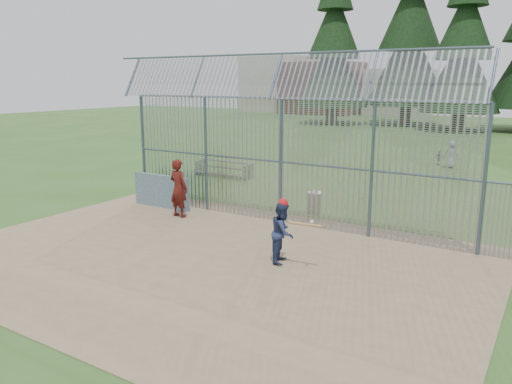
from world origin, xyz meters
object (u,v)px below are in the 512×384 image
Objects in this scene: trash_can at (315,202)px; bleacher at (223,168)px; onlooker at (178,188)px; dugout_wall at (161,191)px; batter at (283,232)px.

trash_can is 7.70m from bleacher.
onlooker is at bearing -141.63° from trash_can.
dugout_wall is at bearing -75.27° from bleacher.
bleacher is at bearing -60.82° from onlooker.
batter is at bearing -47.23° from bleacher.
batter is 0.79× the size of onlooker.
dugout_wall reaches higher than bleacher.
batter is at bearing 164.40° from onlooker.
trash_can is at bearing 24.06° from dugout_wall.
batter is at bearing -74.02° from trash_can.
dugout_wall is 0.83× the size of bleacher.
batter is at bearing -21.95° from dugout_wall.
onlooker reaches higher than dugout_wall.
onlooker is at bearing -25.44° from dugout_wall.
batter is 0.52× the size of bleacher.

